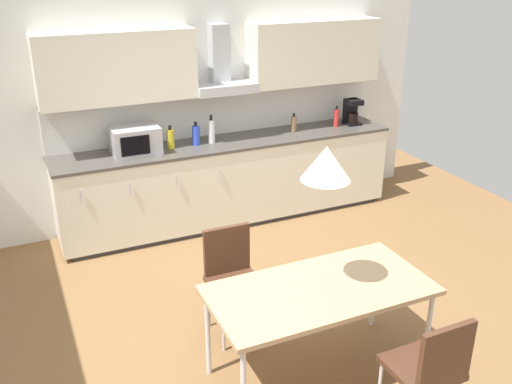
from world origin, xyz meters
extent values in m
cube|color=brown|center=(0.00, 0.00, -0.01)|extent=(7.96, 7.32, 0.02)
cube|color=white|center=(0.00, 2.49, 1.28)|extent=(6.37, 0.10, 2.56)
cube|color=#333333|center=(0.65, 2.13, 0.03)|extent=(3.62, 0.57, 0.05)
cube|color=silver|center=(0.65, 2.13, 0.48)|extent=(3.77, 0.62, 0.86)
cube|color=#4C4742|center=(0.65, 2.13, 0.92)|extent=(3.79, 0.64, 0.03)
cube|color=silver|center=(-1.00, 1.81, 0.69)|extent=(0.01, 0.01, 0.14)
cube|color=silver|center=(-0.53, 1.81, 0.69)|extent=(0.01, 0.01, 0.14)
cube|color=silver|center=(-0.06, 1.81, 0.69)|extent=(0.01, 0.01, 0.14)
cube|color=silver|center=(0.41, 1.81, 0.69)|extent=(0.01, 0.01, 0.14)
cube|color=silver|center=(0.65, 2.43, 1.17)|extent=(3.77, 0.02, 0.47)
cube|color=silver|center=(-0.46, 2.27, 1.80)|extent=(1.55, 0.34, 0.70)
cube|color=silver|center=(1.76, 2.27, 1.80)|extent=(1.55, 0.34, 0.70)
cube|color=#B7BABF|center=(0.65, 2.25, 1.50)|extent=(0.67, 0.40, 0.10)
cube|color=#B7BABF|center=(0.65, 2.36, 1.83)|extent=(0.20, 0.16, 0.65)
cube|color=#ADADB2|center=(-0.37, 2.13, 1.08)|extent=(0.48, 0.34, 0.28)
cube|color=black|center=(-0.41, 1.96, 1.08)|extent=(0.29, 0.01, 0.20)
cube|color=black|center=(2.24, 2.13, 0.95)|extent=(0.18, 0.18, 0.02)
cylinder|color=black|center=(2.24, 2.12, 1.02)|extent=(0.12, 0.12, 0.12)
cube|color=black|center=(2.24, 2.19, 1.09)|extent=(0.16, 0.08, 0.30)
cube|color=black|center=(2.24, 2.12, 1.21)|extent=(0.18, 0.16, 0.06)
cylinder|color=brown|center=(1.45, 2.15, 1.03)|extent=(0.07, 0.07, 0.18)
cylinder|color=black|center=(1.45, 2.15, 1.13)|extent=(0.03, 0.03, 0.04)
cylinder|color=blue|center=(0.28, 2.15, 1.04)|extent=(0.08, 0.08, 0.20)
cylinder|color=black|center=(0.28, 2.15, 1.17)|extent=(0.03, 0.03, 0.04)
cylinder|color=white|center=(0.46, 2.15, 1.06)|extent=(0.08, 0.08, 0.25)
cylinder|color=black|center=(0.46, 2.15, 1.22)|extent=(0.03, 0.03, 0.06)
cylinder|color=red|center=(2.01, 2.13, 1.04)|extent=(0.06, 0.06, 0.20)
cylinder|color=black|center=(2.01, 2.13, 1.16)|extent=(0.02, 0.02, 0.04)
cylinder|color=yellow|center=(0.00, 2.15, 1.04)|extent=(0.08, 0.08, 0.20)
cylinder|color=black|center=(0.00, 2.15, 1.16)|extent=(0.03, 0.03, 0.04)
cube|color=tan|center=(0.24, -0.56, 0.71)|extent=(1.54, 0.76, 0.04)
cylinder|color=silver|center=(0.95, -0.88, 0.35)|extent=(0.04, 0.04, 0.69)
cylinder|color=silver|center=(-0.47, -0.24, 0.35)|extent=(0.04, 0.04, 0.69)
cylinder|color=silver|center=(0.95, -0.24, 0.35)|extent=(0.04, 0.04, 0.69)
cube|color=#4C2D1E|center=(0.58, -1.24, 0.45)|extent=(0.40, 0.40, 0.04)
cube|color=#4C2D1E|center=(0.58, -1.42, 0.67)|extent=(0.38, 0.04, 0.40)
cylinder|color=silver|center=(0.75, -1.07, 0.21)|extent=(0.02, 0.02, 0.43)
cube|color=#4C2D1E|center=(-0.11, 0.12, 0.45)|extent=(0.41, 0.41, 0.04)
cube|color=#4C2D1E|center=(-0.11, 0.30, 0.67)|extent=(0.38, 0.04, 0.40)
cylinder|color=silver|center=(0.06, -0.05, 0.21)|extent=(0.02, 0.02, 0.43)
cylinder|color=silver|center=(-0.28, -0.05, 0.21)|extent=(0.02, 0.02, 0.43)
cylinder|color=silver|center=(0.06, 0.29, 0.21)|extent=(0.02, 0.02, 0.43)
cylinder|color=silver|center=(-0.28, 0.29, 0.21)|extent=(0.02, 0.02, 0.43)
cone|color=silver|center=(0.24, -0.56, 1.63)|extent=(0.32, 0.32, 0.22)
camera|label=1|loc=(-1.53, -3.42, 2.84)|focal=40.00mm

